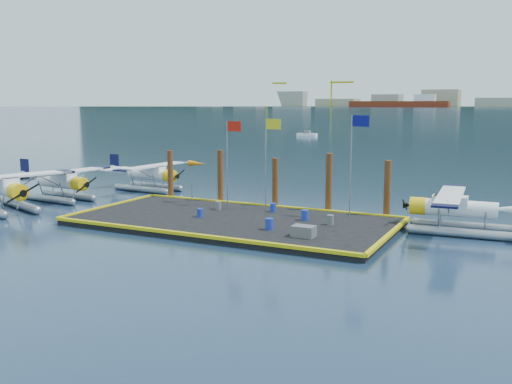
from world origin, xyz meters
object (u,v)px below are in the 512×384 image
at_px(piling_0, 170,176).
at_px(flagpole_yellow, 268,150).
at_px(windsock, 197,165).
at_px(piling_4, 387,191).
at_px(seaplane_d, 456,211).
at_px(drum_2, 305,215).
at_px(drum_0, 218,206).
at_px(drum_1, 269,224).
at_px(piling_1, 220,178).
at_px(flagpole_red, 230,150).
at_px(piling_2, 275,185).
at_px(seaplane_a, 4,190).
at_px(seaplane_c, 151,176).
at_px(drum_4, 330,220).
at_px(piling_3, 329,185).
at_px(drum_3, 200,213).
at_px(seaplane_b, 61,184).
at_px(drum_5, 273,208).
at_px(flagpole_blue, 354,151).
at_px(crate, 304,231).

bearing_deg(piling_0, flagpole_yellow, -9.86).
distance_m(windsock, piling_4, 13.68).
relative_size(seaplane_d, drum_2, 13.41).
height_order(drum_0, piling_4, piling_4).
bearing_deg(drum_1, piling_1, 135.50).
height_order(seaplane_d, flagpole_red, flagpole_red).
bearing_deg(windsock, drum_0, -32.08).
bearing_deg(flagpole_red, piling_2, 29.80).
distance_m(seaplane_a, seaplane_c, 12.87).
height_order(seaplane_d, drum_4, seaplane_d).
height_order(seaplane_a, seaplane_c, seaplane_a).
bearing_deg(seaplane_a, piling_4, 128.98).
bearing_deg(flagpole_red, piling_1, 136.85).
distance_m(drum_2, piling_2, 5.60).
relative_size(drum_4, flagpole_red, 0.10).
height_order(drum_1, piling_0, piling_0).
height_order(piling_2, piling_3, piling_3).
height_order(drum_3, flagpole_red, flagpole_red).
xyz_separation_m(drum_1, drum_4, (2.72, 2.87, -0.04)).
height_order(windsock, piling_2, piling_2).
distance_m(seaplane_b, drum_3, 14.55).
height_order(seaplane_c, drum_4, seaplane_c).
height_order(drum_5, windsock, windsock).
bearing_deg(seaplane_d, drum_2, 100.76).
bearing_deg(drum_3, seaplane_c, 138.86).
bearing_deg(flagpole_blue, crate, -97.09).
height_order(flagpole_red, piling_0, flagpole_red).
relative_size(seaplane_c, seaplane_d, 0.98).
bearing_deg(windsock, piling_1, 57.34).
relative_size(drum_2, piling_2, 0.17).
distance_m(drum_3, flagpole_blue, 10.60).
bearing_deg(flagpole_red, windsock, 180.00).
height_order(seaplane_d, piling_0, piling_0).
distance_m(seaplane_a, seaplane_d, 30.51).
xyz_separation_m(crate, piling_1, (-9.89, 8.09, 1.39)).
height_order(drum_2, crate, drum_2).
bearing_deg(seaplane_b, crate, 84.61).
bearing_deg(seaplane_d, windsock, 86.06).
bearing_deg(flagpole_yellow, seaplane_b, -173.20).
height_order(seaplane_b, drum_1, seaplane_b).
bearing_deg(seaplane_c, piling_3, 82.60).
bearing_deg(seaplane_d, seaplane_b, 90.14).
bearing_deg(drum_0, flagpole_blue, 10.87).
xyz_separation_m(flagpole_blue, piling_1, (-10.70, 1.60, -2.59)).
xyz_separation_m(flagpole_blue, piling_0, (-15.20, 1.60, -2.69)).
relative_size(seaplane_a, crate, 7.73).
distance_m(seaplane_d, flagpole_blue, 7.14).
bearing_deg(drum_1, piling_2, 111.98).
xyz_separation_m(drum_0, piling_4, (10.78, 3.32, 1.31)).
bearing_deg(drum_1, flagpole_red, 135.11).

